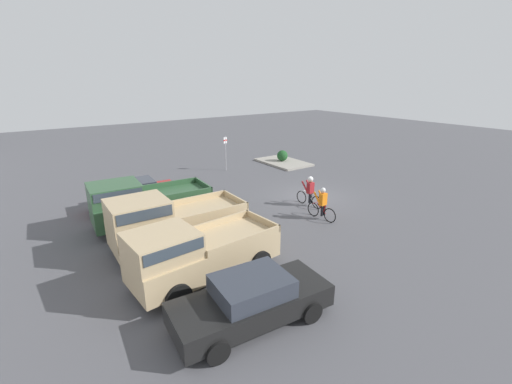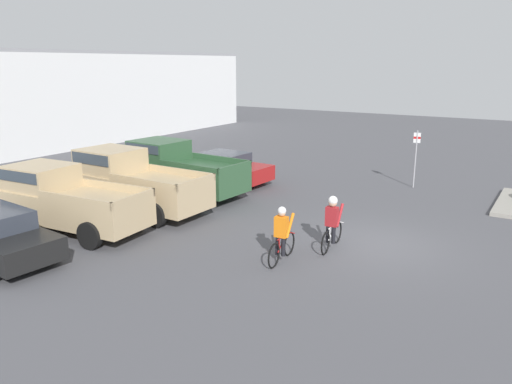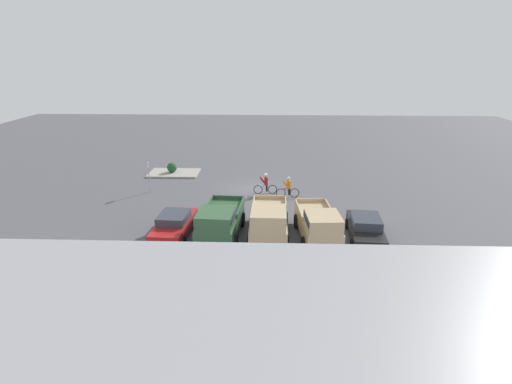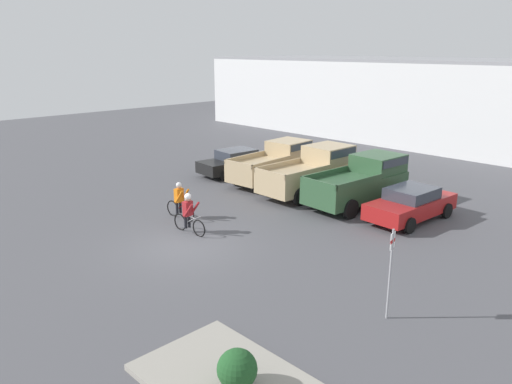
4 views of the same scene
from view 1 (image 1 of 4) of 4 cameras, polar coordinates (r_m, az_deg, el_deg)
ground_plane at (r=20.23m, az=8.93°, el=-0.79°), size 80.00×80.00×0.00m
sedan_0 at (r=10.04m, az=-0.70°, el=-17.55°), size 2.23×4.68×1.44m
pickup_truck_0 at (r=11.72m, az=-10.19°, el=-9.84°), size 2.48×5.27×2.13m
pickup_truck_1 at (r=14.15m, az=-14.41°, el=-4.71°), size 2.37×5.40×2.28m
pickup_truck_2 at (r=16.63m, az=-18.36°, el=-1.62°), size 2.57×5.40×2.22m
sedan_1 at (r=19.41m, az=-19.52°, el=-0.24°), size 2.18×4.55×1.43m
cyclist_0 at (r=18.59m, az=8.96°, el=0.26°), size 1.82×0.49×1.67m
cyclist_1 at (r=16.95m, az=10.97°, el=-1.88°), size 1.77×0.48×1.64m
fire_lane_sign at (r=25.45m, az=-5.10°, el=7.01°), size 0.08×0.30×2.59m
curb_island at (r=27.96m, az=4.56°, el=4.97°), size 4.40×2.76×0.15m
shrub at (r=28.00m, az=4.41°, el=6.07°), size 0.87×0.87×0.87m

